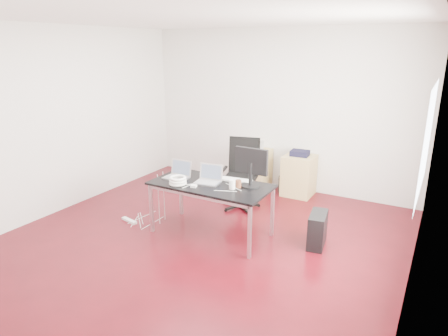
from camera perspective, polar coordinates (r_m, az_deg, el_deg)
The scene contains 18 objects.
room_shell at distance 4.97m, azimuth -2.74°, elevation 4.43°, with size 5.00×5.00×5.00m.
desk at distance 5.34m, azimuth -1.88°, elevation -2.79°, with size 1.60×0.80×0.73m.
office_chair at distance 6.33m, azimuth 2.57°, elevation -0.25°, with size 0.58×0.60×1.08m.
filing_cabinet_left at distance 7.29m, azimuth 4.44°, elevation -0.05°, with size 0.50×0.50×0.70m, color tan.
filing_cabinet_right at distance 7.00m, azimuth 10.64°, elevation -1.04°, with size 0.50×0.50×0.70m, color tan.
pc_tower at distance 5.33m, azimuth 13.20°, elevation -8.58°, with size 0.20×0.45×0.44m, color black.
wastebasket at distance 7.16m, azimuth 8.73°, elevation -2.30°, with size 0.24×0.24×0.28m, color black.
power_strip at distance 6.10m, azimuth -13.38°, elevation -7.32°, with size 0.30×0.06×0.04m, color white.
laptop_left at distance 5.58m, azimuth -6.61°, elevation -0.81°, with size 0.33×0.26×0.23m.
laptop_right at distance 5.36m, azimuth -2.20°, elevation -1.47°, with size 0.36×0.30×0.23m.
monitor at distance 5.15m, azimuth 3.91°, elevation 0.41°, with size 0.45×0.26×0.51m.
keyboard at distance 5.43m, azimuth 1.68°, elevation -1.73°, with size 0.44×0.14×0.02m, color white.
cup_white at distance 5.10m, azimuth 1.17°, elevation -2.36°, with size 0.08×0.08×0.12m, color white.
cup_brown at distance 5.16m, azimuth 2.06°, elevation -2.28°, with size 0.08×0.08×0.10m, color brown.
cable_coil at distance 5.30m, azimuth -6.61°, elevation -1.80°, with size 0.24×0.24×0.11m.
power_adapter at distance 5.20m, azimuth -4.34°, elevation -2.59°, with size 0.07×0.07×0.03m, color white.
speaker at distance 7.13m, azimuth 5.21°, elevation 3.20°, with size 0.09×0.08×0.18m, color #9E9E9E.
navy_garment at distance 6.89m, azimuth 10.78°, elevation 2.10°, with size 0.30×0.24×0.09m, color black.
Camera 1 is at (2.62, -4.10, 2.48)m, focal length 32.00 mm.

